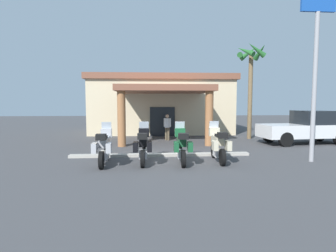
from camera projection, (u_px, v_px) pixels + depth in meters
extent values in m
plane|color=#424244|center=(174.00, 159.00, 11.75)|extent=(80.00, 80.00, 0.00)
cube|color=beige|center=(161.00, 107.00, 22.65)|extent=(11.00, 5.85, 4.11)
cube|color=#1E2328|center=(162.00, 122.00, 19.87)|extent=(1.80, 0.13, 2.10)
cube|color=brown|center=(164.00, 89.00, 17.19)|extent=(5.75, 5.23, 0.35)
cylinder|color=#9E663D|center=(122.00, 119.00, 15.03)|extent=(0.45, 0.45, 3.06)
cylinder|color=#9E663D|center=(209.00, 118.00, 15.32)|extent=(0.45, 0.45, 3.06)
cube|color=brown|center=(161.00, 79.00, 22.46)|extent=(11.41, 6.26, 0.44)
cylinder|color=black|center=(107.00, 152.00, 11.48)|extent=(0.15, 0.66, 0.66)
cylinder|color=black|center=(101.00, 160.00, 9.95)|extent=(0.15, 0.66, 0.66)
cube|color=silver|center=(104.00, 155.00, 10.69)|extent=(0.33, 0.56, 0.32)
cube|color=#B2B2B7|center=(104.00, 142.00, 10.79)|extent=(0.32, 1.15, 0.34)
cube|color=black|center=(103.00, 137.00, 10.43)|extent=(0.29, 0.60, 0.10)
cube|color=#B2B2B7|center=(106.00, 133.00, 11.40)|extent=(0.44, 0.25, 0.36)
cube|color=#B2BCC6|center=(107.00, 126.00, 11.45)|extent=(0.40, 0.12, 0.36)
cube|color=#B2B2B7|center=(94.00, 148.00, 10.03)|extent=(0.19, 0.44, 0.36)
cube|color=#B2B2B7|center=(109.00, 148.00, 10.08)|extent=(0.19, 0.44, 0.36)
cube|color=black|center=(101.00, 137.00, 9.93)|extent=(0.36, 0.33, 0.22)
cylinder|color=black|center=(144.00, 151.00, 11.73)|extent=(0.16, 0.66, 0.66)
cylinder|color=black|center=(143.00, 159.00, 10.19)|extent=(0.16, 0.66, 0.66)
cube|color=silver|center=(143.00, 154.00, 10.93)|extent=(0.34, 0.57, 0.32)
cube|color=black|center=(143.00, 141.00, 11.04)|extent=(0.33, 1.16, 0.34)
cube|color=black|center=(143.00, 136.00, 10.67)|extent=(0.30, 0.61, 0.10)
cube|color=black|center=(144.00, 132.00, 11.64)|extent=(0.45, 0.25, 0.36)
cube|color=#B2BCC6|center=(144.00, 126.00, 11.70)|extent=(0.40, 0.13, 0.36)
cube|color=black|center=(136.00, 147.00, 10.29)|extent=(0.19, 0.45, 0.36)
cube|color=black|center=(150.00, 147.00, 10.32)|extent=(0.19, 0.45, 0.36)
cube|color=black|center=(142.00, 136.00, 10.17)|extent=(0.37, 0.33, 0.22)
cylinder|color=black|center=(180.00, 151.00, 11.74)|extent=(0.16, 0.66, 0.66)
cylinder|color=black|center=(183.00, 159.00, 10.20)|extent=(0.16, 0.66, 0.66)
cube|color=silver|center=(182.00, 154.00, 10.94)|extent=(0.34, 0.57, 0.32)
cube|color=#19512D|center=(181.00, 141.00, 11.05)|extent=(0.34, 1.16, 0.34)
cube|color=black|center=(182.00, 136.00, 10.68)|extent=(0.30, 0.61, 0.10)
cube|color=#19512D|center=(180.00, 132.00, 11.65)|extent=(0.45, 0.25, 0.36)
cube|color=#B2BCC6|center=(180.00, 126.00, 11.71)|extent=(0.40, 0.13, 0.36)
cube|color=#19512D|center=(176.00, 147.00, 10.30)|extent=(0.19, 0.45, 0.36)
cube|color=#19512D|center=(190.00, 147.00, 10.32)|extent=(0.19, 0.45, 0.36)
cube|color=black|center=(183.00, 136.00, 10.18)|extent=(0.37, 0.33, 0.22)
cylinder|color=black|center=(214.00, 150.00, 12.01)|extent=(0.16, 0.66, 0.66)
cylinder|color=black|center=(222.00, 157.00, 10.47)|extent=(0.16, 0.66, 0.66)
cube|color=silver|center=(218.00, 153.00, 11.22)|extent=(0.34, 0.57, 0.32)
cube|color=beige|center=(217.00, 140.00, 11.32)|extent=(0.34, 1.16, 0.34)
cube|color=black|center=(219.00, 136.00, 10.95)|extent=(0.30, 0.61, 0.10)
cube|color=beige|center=(214.00, 132.00, 11.93)|extent=(0.45, 0.25, 0.36)
cube|color=#B2BCC6|center=(214.00, 125.00, 11.98)|extent=(0.40, 0.13, 0.36)
cube|color=beige|center=(215.00, 146.00, 10.57)|extent=(0.19, 0.45, 0.36)
cube|color=beige|center=(228.00, 145.00, 10.60)|extent=(0.19, 0.45, 0.36)
cube|color=black|center=(222.00, 135.00, 10.45)|extent=(0.37, 0.33, 0.22)
cylinder|color=brown|center=(166.00, 134.00, 17.65)|extent=(0.14, 0.14, 0.83)
cylinder|color=brown|center=(168.00, 134.00, 17.55)|extent=(0.14, 0.14, 0.83)
cylinder|color=white|center=(167.00, 123.00, 17.54)|extent=(0.32, 0.32, 0.59)
cylinder|color=white|center=(164.00, 122.00, 17.65)|extent=(0.09, 0.09, 0.56)
cylinder|color=white|center=(170.00, 123.00, 17.42)|extent=(0.09, 0.09, 0.56)
sphere|color=tan|center=(167.00, 116.00, 17.50)|extent=(0.22, 0.22, 0.22)
cylinder|color=black|center=(319.00, 135.00, 17.29)|extent=(0.82, 0.32, 0.80)
cylinder|color=black|center=(269.00, 136.00, 16.72)|extent=(0.82, 0.32, 0.80)
cylinder|color=black|center=(286.00, 139.00, 15.05)|extent=(0.82, 0.32, 0.80)
cube|color=silver|center=(304.00, 131.00, 16.14)|extent=(5.35, 2.36, 0.75)
cube|color=black|center=(312.00, 117.00, 16.16)|extent=(1.95, 1.90, 0.80)
cylinder|color=brown|center=(250.00, 97.00, 18.24)|extent=(0.29, 0.29, 5.56)
cone|color=#236028|center=(260.00, 52.00, 18.15)|extent=(0.56, 1.33, 1.03)
cone|color=#236028|center=(249.00, 53.00, 18.64)|extent=(1.30, 0.50, 1.07)
cone|color=#236028|center=(241.00, 54.00, 18.23)|extent=(0.90, 1.39, 0.70)
cone|color=#236028|center=(245.00, 51.00, 17.57)|extent=(1.08, 1.30, 0.89)
cone|color=#236028|center=(256.00, 49.00, 17.35)|extent=(1.33, 0.52, 1.03)
cylinder|color=#99999E|center=(314.00, 88.00, 11.04)|extent=(0.18, 0.18, 5.97)
cube|color=#ADA89E|center=(161.00, 155.00, 12.39)|extent=(8.08, 0.36, 0.12)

